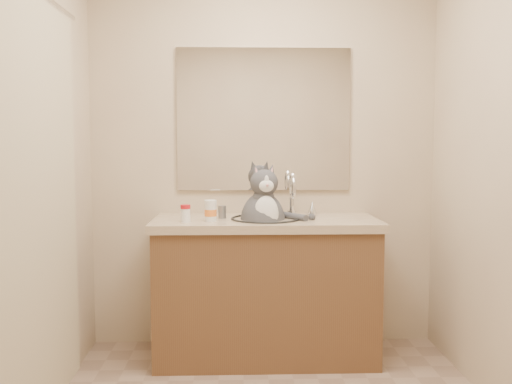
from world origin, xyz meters
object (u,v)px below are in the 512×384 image
cat (263,217)px  pill_bottle_redcap (186,213)px  pill_bottle_orange (211,211)px  grey_canister (222,212)px

cat → pill_bottle_redcap: size_ratio=5.42×
cat → pill_bottle_orange: 0.32m
pill_bottle_orange → grey_canister: pill_bottle_orange is taller
cat → pill_bottle_redcap: 0.46m
cat → grey_canister: cat is taller
cat → pill_bottle_orange: cat is taller
grey_canister → cat: bearing=-11.6°
pill_bottle_redcap → pill_bottle_orange: 0.14m
pill_bottle_redcap → pill_bottle_orange: bearing=11.8°
cat → grey_canister: (-0.25, 0.05, 0.02)m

